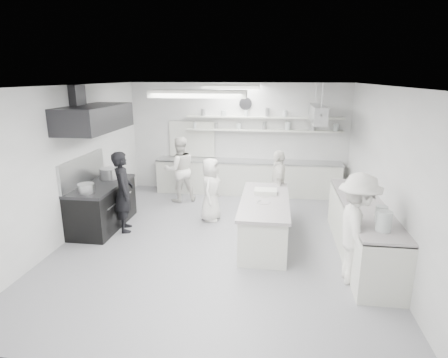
# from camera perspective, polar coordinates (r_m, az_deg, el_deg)

# --- Properties ---
(floor) EXTENTS (6.00, 7.00, 0.02)m
(floor) POSITION_cam_1_polar(r_m,az_deg,el_deg) (7.53, -0.76, -9.52)
(floor) COLOR #9C9CA1
(floor) RESTS_ON ground
(ceiling) EXTENTS (6.00, 7.00, 0.02)m
(ceiling) POSITION_cam_1_polar(r_m,az_deg,el_deg) (6.83, -0.85, 14.13)
(ceiling) COLOR silver
(ceiling) RESTS_ON wall_back
(wall_back) EXTENTS (6.00, 0.04, 3.00)m
(wall_back) POSITION_cam_1_polar(r_m,az_deg,el_deg) (10.43, 2.15, 6.25)
(wall_back) COLOR silver
(wall_back) RESTS_ON floor
(wall_front) EXTENTS (6.00, 0.04, 3.00)m
(wall_front) POSITION_cam_1_polar(r_m,az_deg,el_deg) (3.80, -9.05, -10.84)
(wall_front) COLOR silver
(wall_front) RESTS_ON floor
(wall_left) EXTENTS (0.04, 7.00, 3.00)m
(wall_left) POSITION_cam_1_polar(r_m,az_deg,el_deg) (8.04, -22.46, 2.30)
(wall_left) COLOR silver
(wall_left) RESTS_ON floor
(wall_right) EXTENTS (0.04, 7.00, 3.00)m
(wall_right) POSITION_cam_1_polar(r_m,az_deg,el_deg) (7.22, 23.46, 0.79)
(wall_right) COLOR silver
(wall_right) RESTS_ON floor
(stove) EXTENTS (0.80, 1.80, 0.90)m
(stove) POSITION_cam_1_polar(r_m,az_deg,el_deg) (8.47, -18.05, -4.05)
(stove) COLOR black
(stove) RESTS_ON floor
(exhaust_hood) EXTENTS (0.85, 2.00, 0.50)m
(exhaust_hood) POSITION_cam_1_polar(r_m,az_deg,el_deg) (8.06, -19.18, 8.79)
(exhaust_hood) COLOR #272629
(exhaust_hood) RESTS_ON wall_left
(back_counter) EXTENTS (5.00, 0.60, 0.92)m
(back_counter) POSITION_cam_1_polar(r_m,az_deg,el_deg) (10.33, 3.58, 0.24)
(back_counter) COLOR silver
(back_counter) RESTS_ON floor
(shelf_lower) EXTENTS (4.20, 0.26, 0.04)m
(shelf_lower) POSITION_cam_1_polar(r_m,az_deg,el_deg) (10.22, 6.03, 7.40)
(shelf_lower) COLOR silver
(shelf_lower) RESTS_ON wall_back
(shelf_upper) EXTENTS (4.20, 0.26, 0.04)m
(shelf_upper) POSITION_cam_1_polar(r_m,az_deg,el_deg) (10.18, 6.08, 9.35)
(shelf_upper) COLOR silver
(shelf_upper) RESTS_ON wall_back
(pass_through_window) EXTENTS (1.30, 0.04, 1.00)m
(pass_through_window) POSITION_cam_1_polar(r_m,az_deg,el_deg) (10.63, -4.89, 6.10)
(pass_through_window) COLOR black
(pass_through_window) RESTS_ON wall_back
(wall_clock) EXTENTS (0.32, 0.05, 0.32)m
(wall_clock) POSITION_cam_1_polar(r_m,az_deg,el_deg) (10.26, 3.31, 11.42)
(wall_clock) COLOR white
(wall_clock) RESTS_ON wall_back
(right_counter) EXTENTS (0.74, 3.30, 0.94)m
(right_counter) POSITION_cam_1_polar(r_m,az_deg,el_deg) (7.26, 20.31, -7.39)
(right_counter) COLOR silver
(right_counter) RESTS_ON floor
(pot_rack) EXTENTS (0.30, 1.60, 0.40)m
(pot_rack) POSITION_cam_1_polar(r_m,az_deg,el_deg) (9.23, 14.09, 9.61)
(pot_rack) COLOR #ADAEB0
(pot_rack) RESTS_ON ceiling
(light_fixture_front) EXTENTS (1.30, 0.25, 0.10)m
(light_fixture_front) POSITION_cam_1_polar(r_m,az_deg,el_deg) (5.06, -4.07, 12.83)
(light_fixture_front) COLOR silver
(light_fixture_front) RESTS_ON ceiling
(light_fixture_rear) EXTENTS (1.30, 0.25, 0.10)m
(light_fixture_rear) POSITION_cam_1_polar(r_m,az_deg,el_deg) (8.61, 1.04, 13.94)
(light_fixture_rear) COLOR silver
(light_fixture_rear) RESTS_ON ceiling
(prep_island) EXTENTS (0.85, 2.25, 0.83)m
(prep_island) POSITION_cam_1_polar(r_m,az_deg,el_deg) (7.39, 6.15, -6.52)
(prep_island) COLOR silver
(prep_island) RESTS_ON floor
(stove_pot) EXTENTS (0.39, 0.39, 0.29)m
(stove_pot) POSITION_cam_1_polar(r_m,az_deg,el_deg) (8.67, -17.15, 0.64)
(stove_pot) COLOR #ADAEB0
(stove_pot) RESTS_ON stove
(cook_stove) EXTENTS (0.61, 0.73, 1.70)m
(cook_stove) POSITION_cam_1_polar(r_m,az_deg,el_deg) (8.02, -15.10, -1.89)
(cook_stove) COLOR black
(cook_stove) RESTS_ON floor
(cook_back) EXTENTS (1.03, 0.95, 1.69)m
(cook_back) POSITION_cam_1_polar(r_m,az_deg,el_deg) (9.67, -6.77, 1.46)
(cook_back) COLOR white
(cook_back) RESTS_ON floor
(cook_island_left) EXTENTS (0.53, 0.75, 1.43)m
(cook_island_left) POSITION_cam_1_polar(r_m,az_deg,el_deg) (8.35, -2.03, -1.62)
(cook_island_left) COLOR white
(cook_island_left) RESTS_ON floor
(cook_island_right) EXTENTS (0.40, 0.94, 1.59)m
(cook_island_right) POSITION_cam_1_polar(r_m,az_deg,el_deg) (8.53, 8.26, -0.86)
(cook_island_right) COLOR white
(cook_island_right) RESTS_ON floor
(cook_right) EXTENTS (0.70, 1.17, 1.78)m
(cook_right) POSITION_cam_1_polar(r_m,az_deg,el_deg) (6.15, 19.65, -7.25)
(cook_right) COLOR white
(cook_right) RESTS_ON floor
(bowl_island_a) EXTENTS (0.29, 0.29, 0.06)m
(bowl_island_a) POSITION_cam_1_polar(r_m,az_deg,el_deg) (7.05, 6.08, -3.77)
(bowl_island_a) COLOR #ADAEB0
(bowl_island_a) RESTS_ON prep_island
(bowl_island_b) EXTENTS (0.24, 0.24, 0.06)m
(bowl_island_b) POSITION_cam_1_polar(r_m,az_deg,el_deg) (7.43, 6.20, -2.74)
(bowl_island_b) COLOR silver
(bowl_island_b) RESTS_ON prep_island
(bowl_right) EXTENTS (0.27, 0.27, 0.05)m
(bowl_right) POSITION_cam_1_polar(r_m,az_deg,el_deg) (6.58, 22.76, -5.36)
(bowl_right) COLOR silver
(bowl_right) RESTS_ON right_counter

